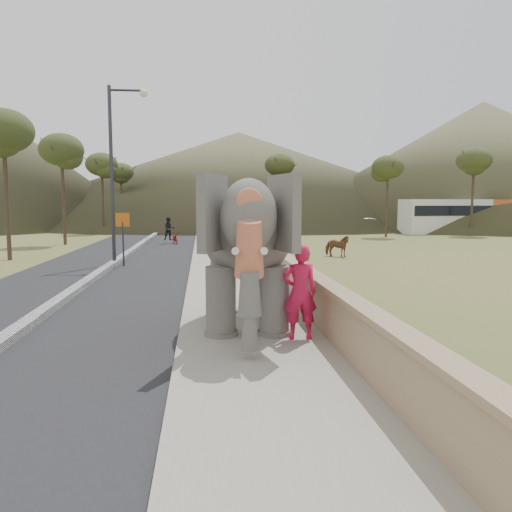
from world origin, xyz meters
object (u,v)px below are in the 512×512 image
at_px(lamppost, 118,157).
at_px(elephant_and_man, 247,254).
at_px(cow, 337,246).
at_px(motorcyclist, 172,233).

height_order(lamppost, elephant_and_man, lamppost).
height_order(cow, motorcyclist, motorcyclist).
bearing_deg(lamppost, elephant_and_man, -68.82).
relative_size(lamppost, elephant_and_man, 1.75).
bearing_deg(cow, elephant_and_man, -170.22).
xyz_separation_m(elephant_and_man, motorcyclist, (-3.06, 23.48, -1.00)).
height_order(cow, elephant_and_man, elephant_and_man).
bearing_deg(cow, motorcyclist, 77.69).
bearing_deg(cow, lamppost, 134.58).
xyz_separation_m(cow, motorcyclist, (-9.09, 9.01, 0.16)).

